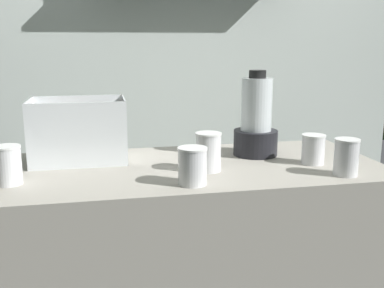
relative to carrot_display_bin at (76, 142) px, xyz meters
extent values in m
cube|color=#9E998E|center=(0.41, -0.15, -0.52)|extent=(1.40, 0.64, 0.90)
cube|color=silver|center=(0.41, 0.62, 0.28)|extent=(2.60, 0.04, 2.50)
cube|color=white|center=(0.01, 0.00, -0.07)|extent=(0.35, 0.23, 0.01)
cube|color=white|center=(0.01, -0.11, 0.04)|extent=(0.35, 0.01, 0.24)
cube|color=white|center=(0.01, 0.11, 0.04)|extent=(0.35, 0.01, 0.24)
cube|color=white|center=(-0.16, 0.00, 0.04)|extent=(0.01, 0.23, 0.24)
cube|color=white|center=(0.18, 0.00, 0.04)|extent=(0.01, 0.23, 0.24)
cone|color=orange|center=(-0.03, 0.03, -0.05)|extent=(0.14, 0.06, 0.03)
cone|color=orange|center=(0.02, -0.02, -0.05)|extent=(0.09, 0.16, 0.03)
cone|color=orange|center=(0.00, 0.00, -0.05)|extent=(0.19, 0.07, 0.03)
cone|color=orange|center=(-0.05, 0.02, -0.05)|extent=(0.05, 0.16, 0.03)
cone|color=orange|center=(-0.03, 0.00, -0.02)|extent=(0.14, 0.15, 0.03)
cone|color=orange|center=(-0.01, 0.00, -0.02)|extent=(0.03, 0.16, 0.03)
cone|color=orange|center=(-0.03, 0.00, -0.01)|extent=(0.13, 0.17, 0.03)
cylinder|color=black|center=(0.70, -0.05, -0.02)|extent=(0.17, 0.17, 0.10)
cylinder|color=silver|center=(0.70, -0.05, 0.13)|extent=(0.12, 0.12, 0.21)
cylinder|color=orange|center=(0.70, -0.05, 0.05)|extent=(0.11, 0.11, 0.04)
cylinder|color=black|center=(0.70, -0.05, 0.25)|extent=(0.07, 0.07, 0.03)
cylinder|color=white|center=(-0.20, -0.26, -0.01)|extent=(0.08, 0.08, 0.12)
cylinder|color=maroon|center=(-0.20, -0.26, -0.03)|extent=(0.08, 0.08, 0.09)
cylinder|color=white|center=(-0.20, -0.26, 0.05)|extent=(0.09, 0.09, 0.01)
cylinder|color=white|center=(0.37, -0.38, -0.02)|extent=(0.09, 0.09, 0.11)
cylinder|color=red|center=(0.37, -0.38, -0.03)|extent=(0.08, 0.08, 0.09)
cylinder|color=white|center=(0.37, -0.38, 0.04)|extent=(0.09, 0.09, 0.01)
cylinder|color=white|center=(0.46, -0.23, -0.01)|extent=(0.09, 0.09, 0.13)
cylinder|color=orange|center=(0.46, -0.23, -0.03)|extent=(0.08, 0.08, 0.09)
cylinder|color=white|center=(0.46, -0.23, 0.06)|extent=(0.09, 0.09, 0.01)
cylinder|color=white|center=(0.86, -0.22, -0.02)|extent=(0.08, 0.08, 0.10)
cylinder|color=red|center=(0.86, -0.22, -0.04)|extent=(0.08, 0.08, 0.06)
cylinder|color=white|center=(0.86, -0.22, 0.03)|extent=(0.09, 0.09, 0.01)
cylinder|color=white|center=(0.90, -0.38, -0.01)|extent=(0.08, 0.08, 0.12)
cylinder|color=orange|center=(0.90, -0.38, -0.04)|extent=(0.08, 0.08, 0.07)
cylinder|color=white|center=(0.90, -0.38, 0.05)|extent=(0.09, 0.09, 0.01)
camera|label=1|loc=(0.09, -1.72, 0.36)|focal=42.17mm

